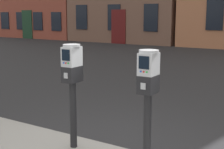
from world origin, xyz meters
TOP-DOWN VIEW (x-y plane):
  - parking_meter_near_kerb at (-0.42, -0.12)m, footprint 0.22×0.25m
  - parking_meter_twin_adjacent at (0.65, -0.12)m, footprint 0.22×0.25m

SIDE VIEW (x-z plane):
  - parking_meter_twin_adjacent at x=0.65m, z-range 0.39..1.74m
  - parking_meter_near_kerb at x=-0.42m, z-range 0.40..1.75m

